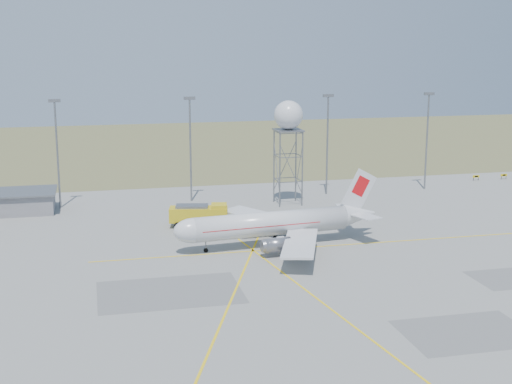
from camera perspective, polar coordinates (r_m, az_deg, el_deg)
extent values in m
plane|color=gray|center=(82.24, 8.54, -10.35)|extent=(400.00, 400.00, 0.00)
cube|color=brown|center=(214.66, -5.32, 3.70)|extent=(400.00, 120.00, 0.03)
cube|color=gray|center=(138.55, -19.56, -0.86)|extent=(18.00, 9.00, 3.60)
cube|color=slate|center=(138.15, -19.62, -0.07)|extent=(19.00, 10.00, 0.30)
cylinder|color=slate|center=(138.20, -15.59, 2.83)|extent=(0.36, 0.36, 20.00)
cube|color=slate|center=(137.00, -15.84, 7.04)|extent=(2.20, 0.50, 0.60)
cylinder|color=slate|center=(139.33, -5.26, 3.30)|extent=(0.36, 0.36, 20.00)
cube|color=slate|center=(138.15, -5.34, 7.48)|extent=(2.20, 0.50, 0.60)
cylinder|color=slate|center=(145.78, 5.72, 3.68)|extent=(0.36, 0.36, 20.00)
cube|color=slate|center=(144.64, 5.81, 7.68)|extent=(2.20, 0.50, 0.60)
cylinder|color=slate|center=(154.25, 13.50, 3.87)|extent=(0.36, 0.36, 20.00)
cube|color=slate|center=(153.18, 13.69, 7.65)|extent=(2.20, 0.50, 0.60)
cylinder|color=black|center=(168.10, 17.01, 1.01)|extent=(0.10, 0.10, 0.80)
cylinder|color=black|center=(168.70, 17.36, 1.03)|extent=(0.10, 0.10, 0.80)
cube|color=yellow|center=(168.30, 17.20, 1.20)|extent=(1.60, 0.15, 0.50)
cube|color=black|center=(168.23, 17.21, 1.20)|extent=(0.80, 0.03, 0.30)
cylinder|color=black|center=(171.69, 19.03, 1.10)|extent=(0.10, 0.10, 0.80)
cylinder|color=black|center=(172.33, 19.37, 1.12)|extent=(0.10, 0.10, 0.80)
cube|color=yellow|center=(171.91, 19.22, 1.29)|extent=(1.60, 0.15, 0.50)
cube|color=black|center=(171.85, 19.23, 1.29)|extent=(0.80, 0.03, 0.30)
cylinder|color=silver|center=(109.33, 1.17, -2.55)|extent=(24.63, 6.22, 3.75)
ellipsoid|color=silver|center=(105.88, -5.04, -3.08)|extent=(6.35, 4.34, 3.75)
cube|color=black|center=(105.48, -5.64, -2.84)|extent=(1.62, 2.20, 0.91)
cone|color=silver|center=(115.16, 8.20, -1.77)|extent=(5.98, 4.30, 3.75)
cube|color=silver|center=(114.28, 8.26, 0.15)|extent=(6.00, 0.89, 7.05)
cube|color=red|center=(114.23, 8.35, 0.47)|extent=(3.24, 0.65, 3.62)
cube|color=silver|center=(117.44, 7.33, -1.24)|extent=(3.51, 5.43, 0.17)
cube|color=silver|center=(112.25, 8.69, -1.90)|extent=(3.51, 5.43, 0.17)
cube|color=silver|center=(117.72, 0.39, -1.95)|extent=(11.74, 15.11, 0.34)
cube|color=silver|center=(102.51, 3.54, -4.11)|extent=(9.39, 15.63, 0.34)
cylinder|color=slate|center=(114.44, -0.21, -2.80)|extent=(4.14, 2.55, 2.16)
cylinder|color=slate|center=(104.59, 1.71, -4.25)|extent=(4.14, 2.55, 2.16)
cube|color=red|center=(108.70, 0.24, -2.58)|extent=(19.04, 5.68, 0.11)
cylinder|color=black|center=(107.19, -4.03, -4.62)|extent=(0.72, 0.72, 0.84)
cube|color=black|center=(110.81, 2.08, -4.04)|extent=(1.51, 5.69, 0.84)
cylinder|color=slate|center=(110.69, 2.08, -3.83)|extent=(0.25, 0.25, 1.69)
cylinder|color=slate|center=(134.12, 1.92, 1.78)|extent=(0.27, 0.27, 14.36)
cylinder|color=slate|center=(135.33, 3.73, 1.85)|extent=(0.27, 0.27, 14.36)
cylinder|color=slate|center=(139.49, 3.20, 2.17)|extent=(0.27, 0.27, 14.36)
cylinder|color=slate|center=(138.33, 1.45, 2.10)|extent=(0.27, 0.27, 14.36)
cube|color=slate|center=(135.72, 2.60, 4.96)|extent=(5.02, 5.02, 0.28)
sphere|color=silver|center=(135.39, 2.62, 6.17)|extent=(5.52, 5.52, 5.52)
cube|color=gold|center=(121.28, -4.62, -1.79)|extent=(10.25, 5.16, 2.39)
cube|color=gold|center=(120.91, -2.98, -1.33)|extent=(3.17, 3.51, 1.52)
cube|color=black|center=(120.87, -2.62, -1.28)|extent=(0.67, 2.79, 1.09)
cube|color=slate|center=(121.01, -5.14, -1.14)|extent=(5.86, 3.65, 0.44)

